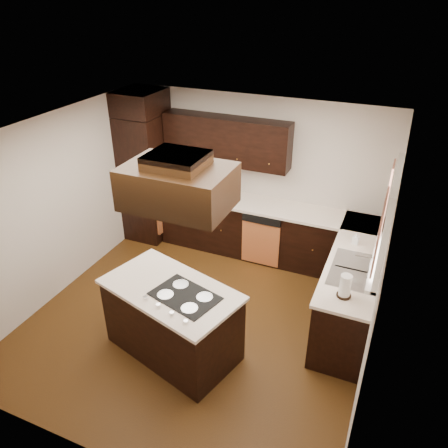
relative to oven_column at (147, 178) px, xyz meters
The scene contains 30 objects.
floor 2.68m from the oven_column, 43.85° to the right, with size 4.20×4.20×0.02m, color brown.
ceiling 2.86m from the oven_column, 43.85° to the right, with size 4.20×4.20×0.02m, color white.
wall_back 1.83m from the oven_column, 12.85° to the left, with size 4.20×0.02×2.50m, color beige.
wall_front 4.21m from the oven_column, 65.05° to the right, with size 4.20×0.02×2.50m, color beige.
wall_left 1.75m from the oven_column, 101.12° to the right, with size 0.02×4.20×2.50m, color beige.
wall_right 4.25m from the oven_column, 23.70° to the right, with size 0.02×4.20×2.50m, color beige.
oven_column is the anchor object (origin of this frame).
wall_oven_face 0.36m from the oven_column, ahead, with size 0.05×0.62×0.78m, color #D6723E.
base_cabinets_back 1.92m from the oven_column, ahead, with size 2.93×0.60×0.88m, color black.
base_cabinets_right 3.72m from the oven_column, 12.69° to the right, with size 0.60×2.40×0.88m, color black.
countertop_back 1.82m from the oven_column, ahead, with size 2.93×0.63×0.04m, color white.
countertop_right 3.65m from the oven_column, 12.74° to the right, with size 0.63×2.40×0.04m, color white.
upper_cabinets 1.56m from the oven_column, ahead, with size 2.00×0.34×0.72m, color black.
dishwasher_front 2.21m from the oven_column, ahead, with size 0.60×0.05×0.72m, color #D6723E.
window_frame 4.06m from the oven_column, 16.72° to the right, with size 0.06×1.32×1.12m, color white.
window_pane 4.08m from the oven_column, 16.61° to the right, with size 0.00×1.20×1.00m, color white.
curtain_left 4.15m from the oven_column, 22.59° to the right, with size 0.02×0.34×0.90m, color #CEAC95.
curtain_right 3.91m from the oven_column, 10.99° to the right, with size 0.02×0.34×0.90m, color #CEAC95.
sink_rim 3.76m from the oven_column, 17.90° to the right, with size 0.52×0.84×0.01m, color silver.
island 2.97m from the oven_column, 53.21° to the right, with size 1.51×0.82×0.88m, color black.
island_top 2.91m from the oven_column, 53.21° to the right, with size 1.57×0.88×0.04m, color white.
cooktop 3.09m from the oven_column, 50.64° to the right, with size 0.71×0.48×0.01m, color black.
range_hood 3.13m from the oven_column, 50.26° to the right, with size 1.05×0.72×0.42m, color black.
hood_duct 3.24m from the oven_column, 50.26° to the right, with size 0.55×0.50×0.13m, color black.
blender_base 0.94m from the oven_column, ahead, with size 0.15×0.15×0.10m, color silver.
blender_pitcher 0.94m from the oven_column, ahead, with size 0.13×0.13×0.26m, color silver.
spice_rack 1.26m from the oven_column, ahead, with size 0.40×0.10×0.33m, color black.
mixing_bowl 0.59m from the oven_column, ahead, with size 0.27×0.27×0.07m, color white.
soap_bottle 3.54m from the oven_column, ahead, with size 0.07×0.07×0.16m, color white.
paper_towel 3.94m from the oven_column, 25.68° to the right, with size 0.13×0.13×0.27m, color white.
Camera 1 is at (2.06, -3.99, 3.92)m, focal length 35.00 mm.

